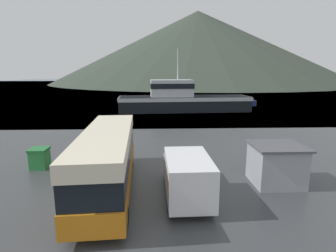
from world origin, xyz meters
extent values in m
plane|color=#475B6B|center=(0.00, 143.87, 0.00)|extent=(240.00, 240.00, 0.00)
cone|color=#333D33|center=(27.81, 167.19, 22.09)|extent=(179.54, 179.54, 44.18)
cube|color=#B26614|center=(-0.59, 7.72, 0.97)|extent=(3.16, 10.75, 1.04)
cube|color=black|center=(-0.59, 7.72, 2.08)|extent=(3.09, 10.53, 1.19)
cube|color=beige|center=(-0.59, 7.72, 3.05)|extent=(3.16, 10.75, 0.74)
cube|color=black|center=(-0.92, 13.04, 1.88)|extent=(2.20, 0.20, 1.60)
cylinder|color=black|center=(-1.92, 11.36, 0.45)|extent=(0.36, 0.92, 0.90)
cylinder|color=black|center=(0.28, 11.50, 0.45)|extent=(0.36, 0.92, 0.90)
cylinder|color=black|center=(-1.46, 3.95, 0.45)|extent=(0.36, 0.92, 0.90)
cylinder|color=black|center=(0.74, 4.08, 0.45)|extent=(0.36, 0.92, 0.90)
cube|color=silver|center=(3.70, 6.08, 1.37)|extent=(2.28, 4.04, 2.05)
cube|color=silver|center=(3.64, 8.92, 0.91)|extent=(2.22, 1.76, 1.13)
cube|color=black|center=(3.66, 8.09, 1.83)|extent=(1.86, 0.10, 0.72)
cylinder|color=black|center=(2.66, 8.67, 0.35)|extent=(0.24, 0.70, 0.70)
cylinder|color=black|center=(4.63, 8.72, 0.35)|extent=(0.24, 0.70, 0.70)
cylinder|color=black|center=(2.74, 5.14, 0.35)|extent=(0.24, 0.70, 0.70)
cylinder|color=black|center=(4.71, 5.19, 0.35)|extent=(0.24, 0.70, 0.70)
cube|color=black|center=(6.74, 38.61, 1.24)|extent=(22.22, 7.18, 2.48)
cube|color=silver|center=(6.74, 38.61, 2.17)|extent=(22.44, 7.25, 0.62)
cube|color=silver|center=(4.55, 38.48, 3.88)|extent=(7.24, 4.53, 2.81)
cube|color=black|center=(4.55, 38.48, 4.31)|extent=(7.39, 4.65, 0.84)
cylinder|color=#B2B2B7|center=(5.60, 38.54, 7.84)|extent=(0.20, 0.20, 5.10)
cube|color=#287F3D|center=(-6.00, 11.36, 0.64)|extent=(1.07, 1.12, 1.27)
cube|color=#226C34|center=(-6.00, 11.36, 1.34)|extent=(1.18, 1.23, 0.14)
cube|color=#93999E|center=(9.19, 8.19, 1.14)|extent=(2.71, 2.53, 2.27)
cube|color=#4C4C51|center=(9.19, 8.19, 2.33)|extent=(2.98, 2.78, 0.12)
cube|color=#19234C|center=(18.59, 45.26, 0.53)|extent=(6.16, 2.58, 1.07)
camera|label=1|loc=(2.21, -6.27, 6.55)|focal=28.00mm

